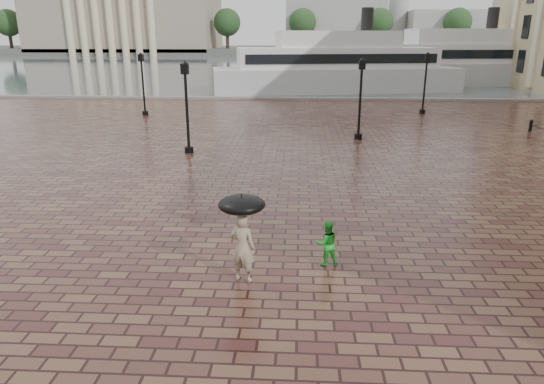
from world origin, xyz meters
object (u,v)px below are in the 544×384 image
(ferry_near, at_px, (336,67))
(ferry_far, at_px, (461,62))
(street_lamps, at_px, (283,91))
(adult_pedestrian, at_px, (243,247))
(child_pedestrian, at_px, (327,244))

(ferry_near, distance_m, ferry_far, 17.84)
(ferry_near, bearing_deg, street_lamps, -113.40)
(street_lamps, xyz_separation_m, adult_pedestrian, (-0.21, -20.82, -1.46))
(street_lamps, xyz_separation_m, ferry_far, (20.46, 30.14, 0.34))
(child_pedestrian, distance_m, ferry_near, 41.53)
(street_lamps, height_order, adult_pedestrian, street_lamps)
(adult_pedestrian, bearing_deg, ferry_far, -94.35)
(adult_pedestrian, relative_size, ferry_far, 0.06)
(child_pedestrian, height_order, ferry_far, ferry_far)
(street_lamps, bearing_deg, ferry_near, 77.24)
(street_lamps, bearing_deg, adult_pedestrian, -90.57)
(ferry_near, bearing_deg, adult_pedestrian, -107.47)
(child_pedestrian, distance_m, ferry_far, 53.42)
(adult_pedestrian, xyz_separation_m, ferry_far, (20.67, 50.96, 1.80))
(street_lamps, height_order, ferry_near, ferry_near)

